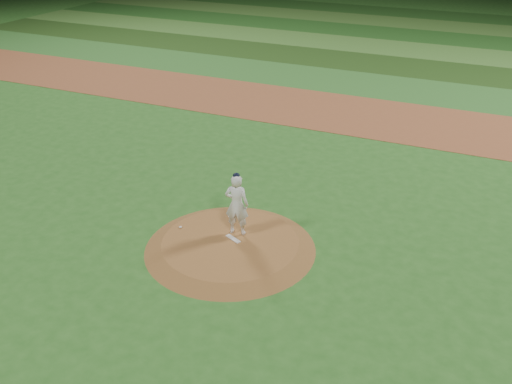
% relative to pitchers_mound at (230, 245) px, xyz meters
% --- Properties ---
extents(ground, '(120.00, 120.00, 0.00)m').
position_rel_pitchers_mound_xyz_m(ground, '(0.00, 0.00, -0.12)').
color(ground, '#275F1E').
rests_on(ground, ground).
extents(infield_dirt_band, '(70.00, 6.00, 0.02)m').
position_rel_pitchers_mound_xyz_m(infield_dirt_band, '(0.00, 14.00, -0.12)').
color(infield_dirt_band, brown).
rests_on(infield_dirt_band, ground).
extents(outfield_stripe_0, '(70.00, 5.00, 0.02)m').
position_rel_pitchers_mound_xyz_m(outfield_stripe_0, '(0.00, 19.50, -0.12)').
color(outfield_stripe_0, '#2B6625').
rests_on(outfield_stripe_0, ground).
extents(outfield_stripe_1, '(70.00, 5.00, 0.02)m').
position_rel_pitchers_mound_xyz_m(outfield_stripe_1, '(0.00, 24.50, -0.12)').
color(outfield_stripe_1, '#1E3F14').
rests_on(outfield_stripe_1, ground).
extents(outfield_stripe_2, '(70.00, 5.00, 0.02)m').
position_rel_pitchers_mound_xyz_m(outfield_stripe_2, '(0.00, 29.50, -0.12)').
color(outfield_stripe_2, '#3B6F28').
rests_on(outfield_stripe_2, ground).
extents(outfield_stripe_3, '(70.00, 5.00, 0.02)m').
position_rel_pitchers_mound_xyz_m(outfield_stripe_3, '(0.00, 34.50, -0.12)').
color(outfield_stripe_3, '#1C4917').
rests_on(outfield_stripe_3, ground).
extents(outfield_stripe_4, '(70.00, 5.00, 0.02)m').
position_rel_pitchers_mound_xyz_m(outfield_stripe_4, '(0.00, 39.50, -0.12)').
color(outfield_stripe_4, '#366324').
rests_on(outfield_stripe_4, ground).
extents(outfield_stripe_5, '(70.00, 5.00, 0.02)m').
position_rel_pitchers_mound_xyz_m(outfield_stripe_5, '(0.00, 44.50, -0.12)').
color(outfield_stripe_5, '#1B4416').
rests_on(outfield_stripe_5, ground).
extents(pitchers_mound, '(5.50, 5.50, 0.25)m').
position_rel_pitchers_mound_xyz_m(pitchers_mound, '(0.00, 0.00, 0.00)').
color(pitchers_mound, brown).
rests_on(pitchers_mound, ground).
extents(pitching_rubber, '(0.62, 0.40, 0.03)m').
position_rel_pitchers_mound_xyz_m(pitching_rubber, '(0.02, 0.18, 0.14)').
color(pitching_rubber, silver).
rests_on(pitching_rubber, pitchers_mound).
extents(rosin_bag, '(0.10, 0.10, 0.06)m').
position_rel_pitchers_mound_xyz_m(rosin_bag, '(-1.90, 0.08, 0.15)').
color(rosin_bag, silver).
rests_on(rosin_bag, pitchers_mound).
extents(pitcher_on_mound, '(0.85, 0.64, 2.18)m').
position_rel_pitchers_mound_xyz_m(pitcher_on_mound, '(-0.03, 0.58, 1.19)').
color(pitcher_on_mound, white).
rests_on(pitcher_on_mound, pitchers_mound).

